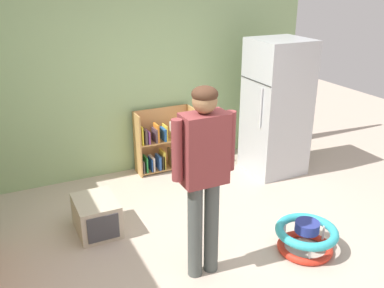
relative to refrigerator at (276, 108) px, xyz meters
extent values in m
plane|color=#C1AE9C|center=(-1.71, -1.45, -0.89)|extent=(12.00, 12.00, 0.00)
cube|color=#99B980|center=(-1.71, 0.88, 0.46)|extent=(5.20, 0.06, 2.70)
cube|color=#B7BABF|center=(0.00, 0.00, 0.00)|extent=(0.70, 0.68, 1.78)
cylinder|color=silver|center=(-0.36, -0.17, 0.09)|extent=(0.02, 0.02, 0.50)
cube|color=#333333|center=(-0.35, 0.00, 0.39)|extent=(0.01, 0.67, 0.01)
cube|color=tan|center=(-1.71, 0.66, -0.47)|extent=(0.02, 0.28, 0.85)
cube|color=tan|center=(-0.93, 0.66, -0.47)|extent=(0.02, 0.28, 0.85)
cube|color=tan|center=(-1.32, 0.79, -0.47)|extent=(0.80, 0.02, 0.85)
cube|color=tan|center=(-1.32, 0.66, -0.86)|extent=(0.76, 0.24, 0.02)
cube|color=tan|center=(-1.32, 0.66, -0.46)|extent=(0.76, 0.24, 0.02)
cube|color=#444242|center=(-1.67, 0.63, -0.77)|extent=(0.02, 0.17, 0.17)
cube|color=gold|center=(-1.67, 0.63, -0.32)|extent=(0.02, 0.17, 0.25)
cube|color=#28893D|center=(-1.62, 0.63, -0.74)|extent=(0.02, 0.17, 0.22)
cube|color=#4C3B3C|center=(-1.62, 0.63, -0.35)|extent=(0.03, 0.17, 0.19)
cube|color=#234CA2|center=(-1.55, 0.63, -0.76)|extent=(0.02, 0.17, 0.18)
cube|color=#813F8B|center=(-1.58, 0.63, -0.36)|extent=(0.02, 0.17, 0.17)
cube|color=beige|center=(-1.53, 0.63, -0.75)|extent=(0.03, 0.17, 0.20)
cube|color=#48353E|center=(-1.48, 0.63, -0.35)|extent=(0.03, 0.17, 0.18)
cube|color=#2F59A5|center=(-1.44, 0.63, -0.75)|extent=(0.03, 0.17, 0.20)
cube|color=orange|center=(-1.45, 0.63, -0.33)|extent=(0.02, 0.17, 0.24)
cube|color=olive|center=(-1.39, 0.63, -0.75)|extent=(0.03, 0.17, 0.20)
cube|color=#22569C|center=(-1.35, 0.63, -0.36)|extent=(0.03, 0.17, 0.17)
cube|color=gold|center=(-1.38, 0.63, -0.72)|extent=(0.03, 0.17, 0.25)
cube|color=gold|center=(-1.33, 0.63, -0.34)|extent=(0.02, 0.17, 0.21)
cube|color=brown|center=(-1.26, 0.63, -0.72)|extent=(0.02, 0.17, 0.25)
cube|color=silver|center=(-1.22, 0.63, -0.34)|extent=(0.03, 0.17, 0.22)
cylinder|color=#4A514F|center=(-1.94, -1.53, -0.44)|extent=(0.13, 0.13, 0.91)
cylinder|color=#4A514F|center=(-1.78, -1.53, -0.44)|extent=(0.13, 0.13, 0.91)
cube|color=brown|center=(-1.86, -1.53, 0.32)|extent=(0.38, 0.22, 0.61)
cylinder|color=brown|center=(-2.10, -1.53, 0.35)|extent=(0.09, 0.09, 0.52)
cylinder|color=brown|center=(-1.62, -1.53, 0.35)|extent=(0.09, 0.09, 0.52)
sphere|color=#946A46|center=(-1.86, -1.53, 0.72)|extent=(0.20, 0.20, 0.20)
ellipsoid|color=#43281A|center=(-1.86, -1.53, 0.78)|extent=(0.21, 0.21, 0.13)
torus|color=red|center=(-0.81, -1.68, -0.86)|extent=(0.54, 0.54, 0.07)
torus|color=#31ABB8|center=(-0.81, -1.68, -0.67)|extent=(0.60, 0.60, 0.08)
cylinder|color=navy|center=(-0.81, -1.68, -0.62)|extent=(0.23, 0.23, 0.10)
cylinder|color=silver|center=(-0.59, -1.68, -0.76)|extent=(0.02, 0.02, 0.18)
cylinder|color=silver|center=(-0.92, -1.49, -0.76)|extent=(0.02, 0.02, 0.18)
cylinder|color=silver|center=(-0.92, -1.88, -0.76)|extent=(0.02, 0.02, 0.18)
cube|color=beige|center=(-2.56, -0.45, -0.71)|extent=(0.42, 0.54, 0.36)
cube|color=#424247|center=(-2.56, -0.73, -0.71)|extent=(0.32, 0.01, 0.27)
camera|label=1|loc=(-3.34, -4.38, 1.65)|focal=40.12mm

